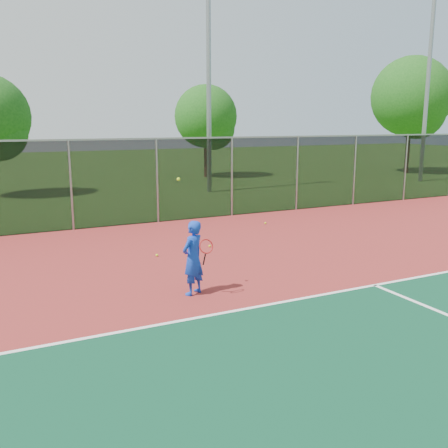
% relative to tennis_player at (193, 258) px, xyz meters
% --- Properties ---
extents(ground, '(120.00, 120.00, 0.00)m').
position_rel_tennis_player_xyz_m(ground, '(1.83, -4.27, -0.81)').
color(ground, '#30601B').
rests_on(ground, ground).
extents(court_apron, '(30.00, 20.00, 0.02)m').
position_rel_tennis_player_xyz_m(court_apron, '(1.83, -2.27, -0.80)').
color(court_apron, maroon).
rests_on(court_apron, ground).
extents(fence_back, '(30.00, 0.06, 3.03)m').
position_rel_tennis_player_xyz_m(fence_back, '(1.83, 7.73, 0.75)').
color(fence_back, black).
rests_on(fence_back, court_apron).
extents(tennis_player, '(0.69, 0.72, 2.47)m').
position_rel_tennis_player_xyz_m(tennis_player, '(0.00, 0.00, 0.00)').
color(tennis_player, '#1338B3').
rests_on(tennis_player, court_apron).
extents(practice_ball_1, '(0.07, 0.07, 0.07)m').
position_rel_tennis_player_xyz_m(practice_ball_1, '(5.14, 5.68, -0.76)').
color(practice_ball_1, '#C2DD19').
rests_on(practice_ball_1, court_apron).
extents(practice_ball_2, '(0.07, 0.07, 0.07)m').
position_rel_tennis_player_xyz_m(practice_ball_2, '(0.27, 3.21, -0.76)').
color(practice_ball_2, '#C2DD19').
rests_on(practice_ball_2, court_apron).
extents(practice_ball_3, '(0.07, 0.07, 0.07)m').
position_rel_tennis_player_xyz_m(practice_ball_3, '(1.97, 3.51, -0.76)').
color(practice_ball_3, '#C2DD19').
rests_on(practice_ball_3, court_apron).
extents(practice_ball_4, '(0.07, 0.07, 0.07)m').
position_rel_tennis_player_xyz_m(practice_ball_4, '(1.01, 2.06, -0.76)').
color(practice_ball_4, '#C2DD19').
rests_on(practice_ball_4, court_apron).
extents(floodlight_n, '(0.90, 0.40, 11.73)m').
position_rel_tennis_player_xyz_m(floodlight_n, '(6.88, 14.34, 5.82)').
color(floodlight_n, gray).
rests_on(floodlight_n, ground).
extents(floodlight_ne, '(0.90, 0.40, 11.73)m').
position_rel_tennis_player_xyz_m(floodlight_ne, '(20.56, 12.96, 5.82)').
color(floodlight_ne, gray).
rests_on(floodlight_ne, ground).
extents(tree_back_mid, '(4.08, 4.08, 6.00)m').
position_rel_tennis_player_xyz_m(tree_back_mid, '(9.80, 20.96, 2.95)').
color(tree_back_mid, '#3D2416').
rests_on(tree_back_mid, ground).
extents(tree_back_right, '(5.51, 5.51, 8.09)m').
position_rel_tennis_player_xyz_m(tree_back_right, '(23.67, 16.98, 4.27)').
color(tree_back_right, '#3D2416').
rests_on(tree_back_right, ground).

